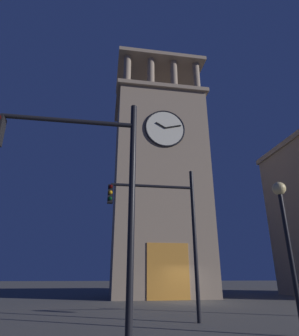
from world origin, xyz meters
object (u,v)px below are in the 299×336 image
Objects in this scene: clocktower at (159,184)px; street_lamp at (285,222)px; traffic_signal_mid at (167,219)px; traffic_signal_near at (88,176)px.

street_lamp is at bearing 93.15° from clocktower.
clocktower is 4.22× the size of traffic_signal_mid.
traffic_signal_near is at bearing 57.58° from traffic_signal_mid.
street_lamp is (-0.92, 16.71, -6.55)m from clocktower.
clocktower is at bearing -99.61° from traffic_signal_mid.
traffic_signal_mid is 1.29× the size of street_lamp.
traffic_signal_near reaches higher than street_lamp.
street_lamp is at bearing -164.41° from traffic_signal_near.
traffic_signal_mid reaches higher than street_lamp.
clocktower reaches higher than street_lamp.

